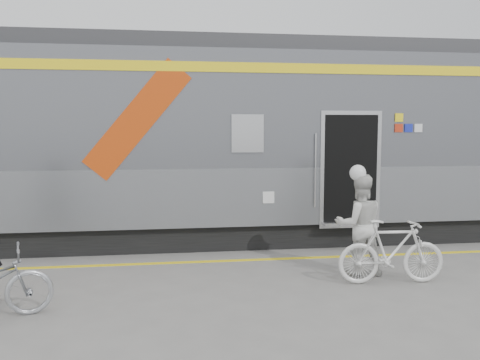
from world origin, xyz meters
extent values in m
plane|color=slate|center=(0.00, 0.00, 0.00)|extent=(90.00, 90.00, 0.00)
cube|color=black|center=(0.36, 4.20, 0.25)|extent=(24.00, 2.70, 0.50)
cube|color=#9EA0A5|center=(0.36, 4.20, 1.05)|extent=(24.00, 3.00, 1.10)
cube|color=slate|center=(0.36, 4.20, 2.70)|extent=(24.00, 3.00, 2.20)
cube|color=#38383A|center=(0.36, 4.20, 3.95)|extent=(24.00, 2.64, 0.30)
cube|color=yellow|center=(0.36, 2.69, 3.45)|extent=(24.00, 0.02, 0.18)
cube|color=#C53D0B|center=(-1.44, 2.69, 2.50)|extent=(1.96, 0.01, 2.19)
cube|color=black|center=(0.56, 2.69, 2.25)|extent=(0.55, 0.02, 0.65)
cube|color=black|center=(2.56, 2.90, 1.55)|extent=(1.05, 0.45, 2.10)
cube|color=silver|center=(2.56, 2.69, 1.55)|extent=(1.20, 0.02, 2.25)
cylinder|color=silver|center=(1.86, 2.67, 1.55)|extent=(0.04, 0.04, 1.40)
cube|color=silver|center=(2.56, 2.65, 0.52)|extent=(1.05, 0.25, 0.06)
cube|color=yellow|center=(3.51, 2.69, 2.55)|extent=(0.16, 0.01, 0.16)
cube|color=red|center=(3.51, 2.69, 2.35)|extent=(0.16, 0.01, 0.16)
cube|color=#1A27AB|center=(3.71, 2.69, 2.35)|extent=(0.16, 0.01, 0.16)
cube|color=silver|center=(3.91, 2.69, 2.35)|extent=(0.16, 0.01, 0.16)
cube|color=silver|center=(0.96, 2.69, 1.05)|extent=(0.22, 0.01, 0.22)
cube|color=yellow|center=(0.00, 2.15, 0.00)|extent=(24.00, 0.12, 0.01)
imported|color=silver|center=(2.12, 1.06, 0.81)|extent=(0.83, 0.66, 1.62)
imported|color=silver|center=(2.42, 0.51, 0.49)|extent=(1.66, 0.57, 0.98)
sphere|color=white|center=(2.12, 1.06, 1.75)|extent=(0.26, 0.26, 0.26)
camera|label=1|loc=(-0.91, -6.60, 2.35)|focal=38.00mm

